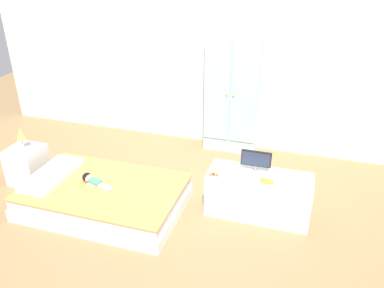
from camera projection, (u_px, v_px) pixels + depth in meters
ground_plane at (182, 207)px, 4.00m from camera, size 10.00×10.00×0.02m
back_wall at (222, 42)px, 4.73m from camera, size 6.40×0.05×2.70m
bed at (104, 197)px, 3.93m from camera, size 1.57×1.00×0.26m
pillow at (52, 174)px, 4.01m from camera, size 0.32×0.72×0.06m
doll at (92, 180)px, 3.89m from camera, size 0.38×0.19×0.10m
nightstand at (27, 165)px, 4.35m from camera, size 0.35×0.35×0.41m
table_lamp at (21, 134)px, 4.18m from camera, size 0.10×0.10×0.25m
wardrobe at (232, 92)px, 4.79m from camera, size 0.67×0.26×1.57m
tv_stand at (258, 195)px, 3.80m from camera, size 1.00×0.40×0.43m
tv_monitor at (256, 160)px, 3.72m from camera, size 0.29×0.10×0.22m
rocking_horse_toy at (214, 171)px, 3.68m from camera, size 0.09×0.04×0.11m
book_orange at (267, 181)px, 3.60m from camera, size 0.12×0.08×0.01m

